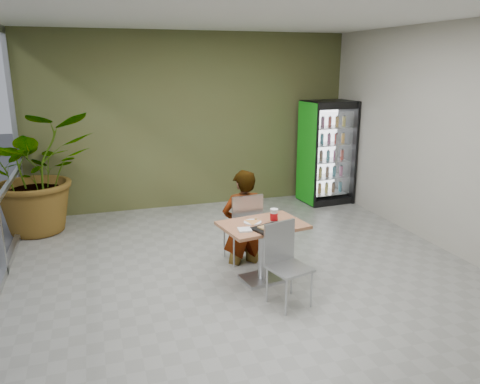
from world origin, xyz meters
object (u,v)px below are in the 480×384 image
(dining_table, at_px, (262,240))
(chair_near, at_px, (284,257))
(soda_cup, at_px, (274,216))
(potted_plant, at_px, (37,172))
(seated_woman, at_px, (243,227))
(cafeteria_tray, at_px, (272,228))
(chair_far, at_px, (245,223))
(beverage_fridge, at_px, (327,152))

(dining_table, height_order, chair_near, chair_near)
(soda_cup, relative_size, potted_plant, 0.09)
(seated_woman, distance_m, cafeteria_tray, 0.90)
(potted_plant, bearing_deg, seated_woman, -38.50)
(soda_cup, relative_size, cafeteria_tray, 0.41)
(dining_table, bearing_deg, chair_near, -85.45)
(soda_cup, bearing_deg, seated_woman, 107.25)
(dining_table, distance_m, chair_far, 0.58)
(beverage_fridge, distance_m, potted_plant, 5.17)
(beverage_fridge, bearing_deg, chair_near, -128.28)
(chair_far, height_order, potted_plant, potted_plant)
(cafeteria_tray, height_order, beverage_fridge, beverage_fridge)
(chair_near, bearing_deg, chair_far, 79.67)
(chair_far, bearing_deg, beverage_fridge, -140.73)
(chair_near, height_order, cafeteria_tray, chair_near)
(soda_cup, distance_m, potted_plant, 4.05)
(dining_table, relative_size, soda_cup, 6.27)
(soda_cup, height_order, beverage_fridge, beverage_fridge)
(chair_far, distance_m, seated_woman, 0.09)
(chair_near, xyz_separation_m, beverage_fridge, (2.35, 3.50, 0.43))
(soda_cup, height_order, potted_plant, potted_plant)
(chair_far, bearing_deg, cafeteria_tray, 90.67)
(dining_table, bearing_deg, chair_far, 94.34)
(dining_table, relative_size, beverage_fridge, 0.56)
(chair_far, xyz_separation_m, chair_near, (0.09, -1.16, -0.03))
(cafeteria_tray, relative_size, beverage_fridge, 0.21)
(dining_table, height_order, cafeteria_tray, cafeteria_tray)
(chair_far, xyz_separation_m, beverage_fridge, (2.44, 2.34, 0.41))
(chair_near, bearing_deg, soda_cup, 65.55)
(dining_table, xyz_separation_m, chair_far, (-0.04, 0.58, 0.04))
(chair_far, distance_m, beverage_fridge, 3.41)
(chair_far, xyz_separation_m, soda_cup, (0.19, -0.58, 0.26))
(chair_near, relative_size, soda_cup, 5.36)
(cafeteria_tray, bearing_deg, soda_cup, 62.96)
(soda_cup, distance_m, cafeteria_tray, 0.26)
(dining_table, height_order, chair_far, chair_far)
(chair_near, relative_size, cafeteria_tray, 2.21)
(chair_near, height_order, soda_cup, chair_near)
(seated_woman, bearing_deg, cafeteria_tray, 90.89)
(chair_near, distance_m, cafeteria_tray, 0.41)
(soda_cup, bearing_deg, potted_plant, 136.21)
(chair_far, height_order, chair_near, chair_far)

